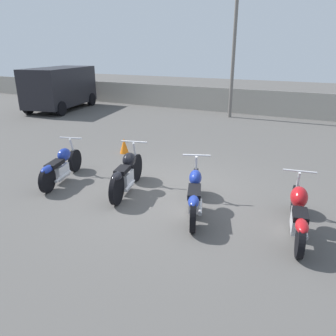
% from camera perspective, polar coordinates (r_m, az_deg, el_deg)
% --- Properties ---
extents(ground_plane, '(60.00, 60.00, 0.00)m').
position_cam_1_polar(ground_plane, '(7.43, 0.33, -4.49)').
color(ground_plane, '#514F4C').
extents(fence_back, '(40.00, 0.04, 1.22)m').
position_cam_1_polar(fence_back, '(16.88, 16.68, 10.76)').
color(fence_back, '#9E998E').
rests_on(fence_back, ground_plane).
extents(light_pole_left, '(0.70, 0.35, 6.31)m').
position_cam_1_polar(light_pole_left, '(15.97, 11.58, 22.23)').
color(light_pole_left, slate).
rests_on(light_pole_left, ground_plane).
extents(motorcycle_slot_0, '(0.80, 1.94, 0.96)m').
position_cam_1_polar(motorcycle_slot_0, '(8.38, -18.16, 0.34)').
color(motorcycle_slot_0, black).
rests_on(motorcycle_slot_0, ground_plane).
extents(motorcycle_slot_1, '(0.77, 1.99, 1.04)m').
position_cam_1_polar(motorcycle_slot_1, '(7.43, -7.21, -0.98)').
color(motorcycle_slot_1, black).
rests_on(motorcycle_slot_1, ground_plane).
extents(motorcycle_slot_2, '(0.95, 2.06, 0.99)m').
position_cam_1_polar(motorcycle_slot_2, '(6.47, 4.68, -4.43)').
color(motorcycle_slot_2, black).
rests_on(motorcycle_slot_2, ground_plane).
extents(motorcycle_slot_3, '(0.67, 2.10, 0.93)m').
position_cam_1_polar(motorcycle_slot_3, '(6.20, 21.77, -7.14)').
color(motorcycle_slot_3, black).
rests_on(motorcycle_slot_3, ground_plane).
extents(parked_van, '(2.88, 4.76, 2.18)m').
position_cam_1_polar(parked_van, '(18.77, -18.25, 13.31)').
color(parked_van, black).
rests_on(parked_van, ground_plane).
extents(traffic_cone_near, '(0.28, 0.28, 0.48)m').
position_cam_1_polar(traffic_cone_near, '(10.34, -7.65, 3.87)').
color(traffic_cone_near, orange).
rests_on(traffic_cone_near, ground_plane).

